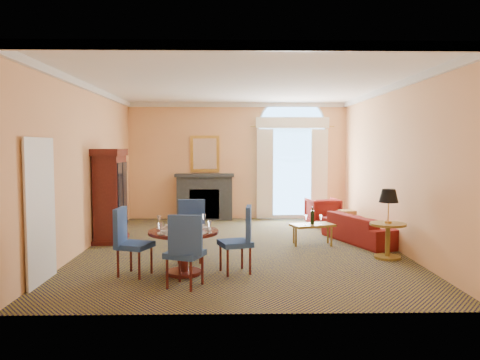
{
  "coord_description": "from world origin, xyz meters",
  "views": [
    {
      "loc": [
        -0.2,
        -9.17,
        1.98
      ],
      "look_at": [
        0.0,
        0.5,
        1.3
      ],
      "focal_mm": 35.0,
      "sensor_mm": 36.0,
      "label": 1
    }
  ],
  "objects_px": {
    "dining_table": "(184,241)",
    "armchair": "(323,212)",
    "coffee_table": "(312,225)",
    "armoire": "(110,197)",
    "sofa": "(362,228)",
    "side_table": "(388,216)"
  },
  "relations": [
    {
      "from": "dining_table",
      "to": "armchair",
      "type": "xyz_separation_m",
      "value": [
        3.07,
        4.5,
        -0.17
      ]
    },
    {
      "from": "armoire",
      "to": "dining_table",
      "type": "distance_m",
      "value": 3.19
    },
    {
      "from": "dining_table",
      "to": "coffee_table",
      "type": "xyz_separation_m",
      "value": [
        2.39,
        2.15,
        -0.11
      ]
    },
    {
      "from": "armoire",
      "to": "coffee_table",
      "type": "distance_m",
      "value": 4.24
    },
    {
      "from": "side_table",
      "to": "dining_table",
      "type": "bearing_deg",
      "value": -164.71
    },
    {
      "from": "sofa",
      "to": "side_table",
      "type": "distance_m",
      "value": 1.52
    },
    {
      "from": "dining_table",
      "to": "sofa",
      "type": "relative_size",
      "value": 0.55
    },
    {
      "from": "coffee_table",
      "to": "side_table",
      "type": "height_order",
      "value": "side_table"
    },
    {
      "from": "armoire",
      "to": "armchair",
      "type": "distance_m",
      "value": 5.25
    },
    {
      "from": "sofa",
      "to": "coffee_table",
      "type": "bearing_deg",
      "value": 84.2
    },
    {
      "from": "armoire",
      "to": "armchair",
      "type": "height_order",
      "value": "armoire"
    },
    {
      "from": "dining_table",
      "to": "coffee_table",
      "type": "distance_m",
      "value": 3.22
    },
    {
      "from": "armoire",
      "to": "coffee_table",
      "type": "relative_size",
      "value": 2.06
    },
    {
      "from": "armoire",
      "to": "dining_table",
      "type": "relative_size",
      "value": 1.78
    },
    {
      "from": "dining_table",
      "to": "sofa",
      "type": "distance_m",
      "value": 4.24
    },
    {
      "from": "coffee_table",
      "to": "sofa",
      "type": "bearing_deg",
      "value": -4.54
    },
    {
      "from": "armchair",
      "to": "coffee_table",
      "type": "bearing_deg",
      "value": 65.33
    },
    {
      "from": "dining_table",
      "to": "coffee_table",
      "type": "relative_size",
      "value": 1.16
    },
    {
      "from": "armoire",
      "to": "sofa",
      "type": "distance_m",
      "value": 5.31
    },
    {
      "from": "side_table",
      "to": "coffee_table",
      "type": "bearing_deg",
      "value": 133.91
    },
    {
      "from": "sofa",
      "to": "armchair",
      "type": "xyz_separation_m",
      "value": [
        -0.41,
        2.09,
        0.06
      ]
    },
    {
      "from": "sofa",
      "to": "side_table",
      "type": "xyz_separation_m",
      "value": [
        0.05,
        -1.44,
        0.47
      ]
    }
  ]
}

